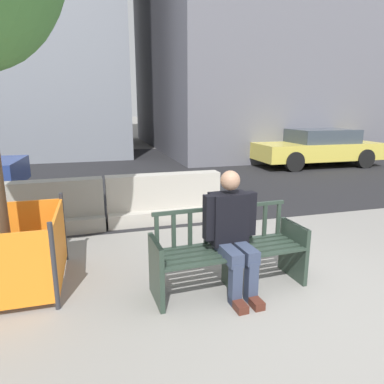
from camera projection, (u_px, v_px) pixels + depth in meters
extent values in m
plane|color=gray|center=(312.00, 308.00, 3.42)|extent=(200.00, 200.00, 0.00)
cube|color=black|center=(157.00, 168.00, 11.55)|extent=(120.00, 12.00, 0.01)
cube|color=#28382D|center=(156.00, 271.00, 3.48)|extent=(0.08, 0.51, 0.66)
cube|color=#28382D|center=(293.00, 250.00, 4.00)|extent=(0.08, 0.51, 0.66)
cube|color=#28382D|center=(229.00, 269.00, 3.76)|extent=(0.06, 0.33, 0.45)
cube|color=#28382D|center=(239.00, 259.00, 3.50)|extent=(1.60, 0.16, 0.02)
cube|color=#28382D|center=(234.00, 254.00, 3.60)|extent=(1.60, 0.16, 0.02)
cube|color=#28382D|center=(230.00, 250.00, 3.71)|extent=(1.60, 0.16, 0.02)
cube|color=#28382D|center=(225.00, 246.00, 3.81)|extent=(1.60, 0.16, 0.02)
cube|color=#28382D|center=(221.00, 243.00, 3.92)|extent=(1.60, 0.16, 0.02)
cube|color=#28382D|center=(222.00, 208.00, 3.83)|extent=(1.60, 0.12, 0.04)
cube|color=#28382D|center=(157.00, 233.00, 3.64)|extent=(0.05, 0.03, 0.38)
cube|color=#28382D|center=(174.00, 231.00, 3.70)|extent=(0.05, 0.03, 0.38)
cube|color=#28382D|center=(190.00, 229.00, 3.76)|extent=(0.05, 0.03, 0.38)
cube|color=#28382D|center=(206.00, 227.00, 3.82)|extent=(0.05, 0.03, 0.38)
cube|color=#28382D|center=(221.00, 226.00, 3.88)|extent=(0.05, 0.03, 0.38)
cube|color=#28382D|center=(236.00, 224.00, 3.94)|extent=(0.05, 0.03, 0.38)
cube|color=#28382D|center=(251.00, 222.00, 4.00)|extent=(0.05, 0.03, 0.38)
cube|color=#28382D|center=(265.00, 221.00, 4.06)|extent=(0.05, 0.03, 0.38)
cube|color=#28382D|center=(278.00, 219.00, 4.12)|extent=(0.05, 0.03, 0.38)
cube|color=#28382D|center=(156.00, 243.00, 3.38)|extent=(0.07, 0.46, 0.03)
cube|color=#28382D|center=(296.00, 225.00, 3.90)|extent=(0.07, 0.46, 0.03)
cube|color=black|center=(228.00, 218.00, 3.70)|extent=(0.41, 0.26, 0.56)
sphere|color=#9E755B|center=(230.00, 180.00, 3.58)|extent=(0.21, 0.21, 0.21)
cube|color=#333D56|center=(229.00, 254.00, 3.54)|extent=(0.16, 0.45, 0.14)
cube|color=#333D56|center=(244.00, 251.00, 3.59)|extent=(0.16, 0.45, 0.14)
cube|color=#333D56|center=(235.00, 284.00, 3.44)|extent=(0.12, 0.12, 0.45)
cube|color=#333D56|center=(251.00, 281.00, 3.50)|extent=(0.12, 0.12, 0.45)
cube|color=#4C2319|center=(238.00, 304.00, 3.41)|extent=(0.12, 0.27, 0.08)
cube|color=#4C2319|center=(254.00, 301.00, 3.47)|extent=(0.12, 0.27, 0.08)
cube|color=black|center=(208.00, 218.00, 3.58)|extent=(0.10, 0.12, 0.48)
cube|color=black|center=(250.00, 213.00, 3.74)|extent=(0.10, 0.12, 0.48)
cube|color=#ADA89E|center=(164.00, 213.00, 6.14)|extent=(2.00, 0.69, 0.24)
cube|color=#ADA89E|center=(164.00, 191.00, 6.04)|extent=(2.00, 0.31, 0.60)
cube|color=gray|center=(41.00, 225.00, 5.53)|extent=(2.02, 0.75, 0.24)
cube|color=gray|center=(38.00, 200.00, 5.43)|extent=(2.01, 0.37, 0.60)
cylinder|color=#2D2D33|center=(54.00, 267.00, 3.30)|extent=(0.05, 0.05, 0.91)
cylinder|color=#2D2D33|center=(64.00, 227.00, 4.43)|extent=(0.05, 0.05, 0.91)
cube|color=orange|center=(13.00, 231.00, 4.27)|extent=(1.20, 0.03, 0.76)
cube|color=orange|center=(60.00, 244.00, 3.86)|extent=(0.03, 1.20, 0.76)
cube|color=#DBC64C|center=(315.00, 150.00, 11.99)|extent=(4.38, 1.87, 0.56)
cube|color=#38424C|center=(321.00, 136.00, 11.92)|extent=(2.14, 1.63, 0.46)
cylinder|color=black|center=(294.00, 162.00, 10.89)|extent=(0.64, 0.23, 0.64)
cylinder|color=black|center=(268.00, 155.00, 12.51)|extent=(0.64, 0.23, 0.64)
cylinder|color=black|center=(365.00, 159.00, 11.58)|extent=(0.64, 0.23, 0.64)
cylinder|color=black|center=(332.00, 153.00, 13.20)|extent=(0.64, 0.23, 0.64)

